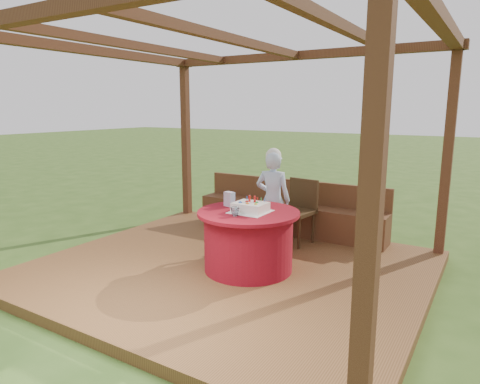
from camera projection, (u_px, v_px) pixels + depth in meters
name	position (u px, v px, depth m)	size (l,w,h in m)	color
ground	(229.00, 275.00, 5.27)	(60.00, 60.00, 0.00)	#33521B
deck	(229.00, 270.00, 5.26)	(4.50, 4.00, 0.12)	brown
pergola	(228.00, 73.00, 4.80)	(4.50, 4.00, 2.72)	brown
bench	(289.00, 215.00, 6.63)	(3.00, 0.42, 0.80)	brown
table	(248.00, 240.00, 5.05)	(1.20, 1.20, 0.72)	maroon
chair	(299.00, 207.00, 6.08)	(0.52, 0.52, 0.91)	#3B2712
elderly_woman	(273.00, 198.00, 5.86)	(0.53, 0.39, 1.37)	#A1C4EE
birthday_cake	(250.00, 207.00, 4.94)	(0.42, 0.42, 0.19)	white
gift_bag	(229.00, 199.00, 5.22)	(0.13, 0.08, 0.18)	#E695C3
drinking_glass	(235.00, 212.00, 4.76)	(0.11, 0.11, 0.10)	white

